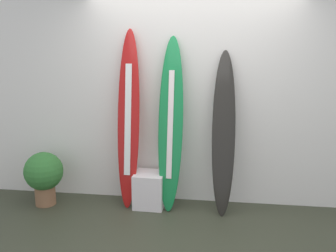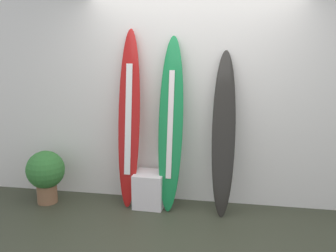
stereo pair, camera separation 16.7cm
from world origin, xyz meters
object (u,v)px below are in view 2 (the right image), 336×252
object	(u,v)px
surfboard_crimson	(129,121)
surfboard_charcoal	(224,135)
potted_plant	(46,172)
display_block_left	(150,189)
surfboard_emerald	(171,125)

from	to	relation	value
surfboard_crimson	surfboard_charcoal	size ratio (longest dim) A/B	1.13
potted_plant	surfboard_charcoal	bearing A→B (deg)	3.49
surfboard_charcoal	display_block_left	world-z (taller)	surfboard_charcoal
surfboard_charcoal	surfboard_emerald	bearing A→B (deg)	178.25
surfboard_crimson	surfboard_emerald	size ratio (longest dim) A/B	1.04
potted_plant	surfboard_emerald	bearing A→B (deg)	5.57
surfboard_charcoal	display_block_left	size ratio (longest dim) A/B	4.47
surfboard_emerald	surfboard_charcoal	size ratio (longest dim) A/B	1.09
surfboard_emerald	surfboard_charcoal	world-z (taller)	surfboard_emerald
display_block_left	potted_plant	bearing A→B (deg)	-174.35
surfboard_crimson	surfboard_emerald	xyz separation A→B (m)	(0.51, -0.02, -0.03)
surfboard_crimson	surfboard_charcoal	bearing A→B (deg)	-1.73
surfboard_emerald	display_block_left	distance (m)	0.85
surfboard_emerald	surfboard_crimson	bearing A→B (deg)	178.30
surfboard_crimson	potted_plant	distance (m)	1.24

